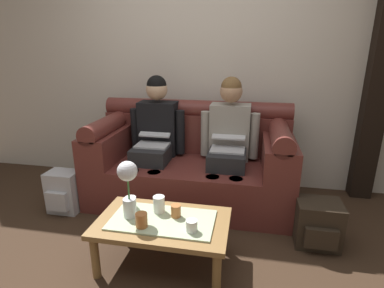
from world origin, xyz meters
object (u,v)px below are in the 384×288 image
(flower_vase, at_px, (128,182))
(backpack_right, at_px, (318,224))
(cup_near_right, at_px, (192,226))
(cup_far_center, at_px, (159,204))
(person_right, at_px, (229,138))
(person_left, at_px, (155,134))
(cup_far_left, at_px, (176,211))
(couch, at_px, (191,163))
(cup_near_left, at_px, (141,220))
(coffee_table, at_px, (163,226))
(cup_far_right, at_px, (131,202))
(backpack_left, at_px, (64,192))

(flower_vase, distance_m, backpack_right, 1.48)
(cup_near_right, bearing_deg, backpack_right, 31.62)
(flower_vase, distance_m, cup_far_center, 0.28)
(person_right, distance_m, cup_far_center, 1.04)
(person_left, height_order, cup_far_left, person_left)
(couch, bearing_deg, cup_near_left, -95.44)
(coffee_table, bearing_deg, flower_vase, -178.42)
(flower_vase, xyz_separation_m, cup_far_right, (-0.04, 0.11, -0.22))
(cup_far_right, bearing_deg, backpack_right, 13.79)
(coffee_table, xyz_separation_m, cup_far_right, (-0.27, 0.11, 0.09))
(flower_vase, bearing_deg, coffee_table, 1.58)
(person_right, height_order, backpack_right, person_right)
(couch, relative_size, backpack_right, 5.41)
(coffee_table, bearing_deg, backpack_left, 154.82)
(coffee_table, bearing_deg, cup_far_right, 158.31)
(coffee_table, relative_size, cup_near_left, 9.46)
(person_right, xyz_separation_m, cup_far_center, (-0.41, -0.92, -0.24))
(coffee_table, relative_size, cup_near_right, 11.87)
(cup_far_center, bearing_deg, person_left, 108.67)
(flower_vase, relative_size, backpack_right, 1.15)
(cup_far_center, relative_size, cup_far_left, 1.37)
(cup_near_right, xyz_separation_m, cup_far_center, (-0.27, 0.19, 0.02))
(person_right, distance_m, cup_near_right, 1.15)
(cup_near_left, distance_m, cup_far_center, 0.21)
(cup_near_left, relative_size, cup_far_right, 1.15)
(coffee_table, height_order, cup_far_right, cup_far_right)
(coffee_table, distance_m, cup_near_right, 0.26)
(coffee_table, distance_m, backpack_right, 1.20)
(coffee_table, bearing_deg, cup_far_center, 118.92)
(cup_far_center, height_order, backpack_right, cup_far_center)
(couch, distance_m, cup_near_right, 1.13)
(cup_near_right, bearing_deg, cup_near_left, -177.68)
(coffee_table, bearing_deg, cup_far_left, 32.19)
(person_right, xyz_separation_m, cup_far_right, (-0.63, -0.90, -0.26))
(flower_vase, bearing_deg, person_left, 97.39)
(cup_far_right, height_order, backpack_right, cup_far_right)
(cup_far_right, bearing_deg, coffee_table, -21.69)
(flower_vase, bearing_deg, cup_near_right, -11.50)
(flower_vase, height_order, cup_near_left, flower_vase)
(person_left, xyz_separation_m, flower_vase, (0.13, -1.02, -0.05))
(person_right, xyz_separation_m, backpack_right, (0.75, -0.56, -0.48))
(couch, bearing_deg, cup_far_right, -106.73)
(cup_far_center, height_order, cup_far_right, cup_far_center)
(coffee_table, relative_size, flower_vase, 2.23)
(cup_far_left, bearing_deg, person_right, 73.78)
(person_left, relative_size, cup_far_center, 10.32)
(person_right, bearing_deg, cup_far_right, -125.05)
(coffee_table, bearing_deg, cup_near_right, -23.82)
(person_left, distance_m, cup_far_center, 1.00)
(flower_vase, relative_size, cup_far_center, 3.44)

